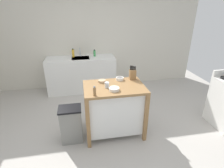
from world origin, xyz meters
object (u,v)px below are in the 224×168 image
Objects in this scene: drinking_cup at (107,85)px; bowl_ceramic_wide at (102,81)px; bottle_spray_cleaner at (95,53)px; bowl_stoneware_deep at (114,89)px; trash_bin at (71,124)px; knife_block at (133,74)px; pepper_grinder at (95,91)px; sink_faucet at (80,52)px; bottle_hand_soap at (73,53)px; bowl_ceramic_small at (120,79)px; kitchen_island at (114,107)px.

bowl_ceramic_wide is at bearing 102.17° from drinking_cup.
drinking_cup is 1.99m from bottle_spray_cleaner.
bottle_spray_cleaner reaches higher than bowl_stoneware_deep.
bowl_stoneware_deep reaches higher than trash_bin.
trash_bin is at bearing -153.10° from bowl_ceramic_wide.
drinking_cup is at bearing -151.45° from knife_block.
drinking_cup is at bearing 47.72° from pepper_grinder.
pepper_grinder is 2.30m from sink_faucet.
bottle_spray_cleaner is (-0.11, 2.12, 0.05)m from bowl_stoneware_deep.
bottle_hand_soap is (-0.51, 1.77, 0.07)m from bowl_ceramic_wide.
bowl_ceramic_small is 0.79× the size of bottle_spray_cleaner.
sink_faucet is (-0.51, 2.02, 0.51)m from kitchen_island.
pepper_grinder reaches higher than trash_bin.
kitchen_island is at bearing -48.23° from bowl_ceramic_wide.
bowl_stoneware_deep is at bearing -68.06° from bowl_ceramic_wide.
bowl_ceramic_wide is at bearing -175.51° from knife_block.
kitchen_island is 5.70× the size of bottle_spray_cleaner.
trash_bin is (-0.39, 0.18, -0.67)m from pepper_grinder.
bottle_hand_soap reaches higher than bowl_ceramic_small.
bottle_hand_soap is at bearing 106.06° from bowl_ceramic_wide.
bowl_stoneware_deep is 1.18× the size of bowl_ceramic_small.
trash_bin is (-1.11, -0.33, -0.69)m from knife_block.
pepper_grinder reaches higher than bowl_ceramic_wide.
pepper_grinder is (-0.34, -0.27, 0.47)m from kitchen_island.
bowl_stoneware_deep is 0.34m from pepper_grinder.
bowl_ceramic_small is at bearing -64.25° from bottle_hand_soap.
bowl_ceramic_small is 1.92m from bottle_hand_soap.
kitchen_island is 0.65m from pepper_grinder.
sink_faucet is at bearing 83.81° from trash_bin.
bottle_spray_cleaner is at bearing 88.85° from bowl_ceramic_wide.
kitchen_island is at bearing -85.92° from bottle_spray_cleaner.
bowl_stoneware_deep is at bearing -114.52° from bowl_ceramic_small.
sink_faucet reaches higher than pepper_grinder.
kitchen_island is at bearing -147.59° from knife_block.
knife_block reaches higher than bowl_ceramic_small.
knife_block reaches higher than bowl_stoneware_deep.
bowl_ceramic_small is 0.33m from bowl_ceramic_wide.
sink_faucet is at bearing 170.25° from bottle_spray_cleaner.
bottle_spray_cleaner reaches higher than pepper_grinder.
drinking_cup is 0.42× the size of sink_faucet.
kitchen_island is 10.85× the size of drinking_cup.
drinking_cup is (0.05, -0.23, 0.02)m from bowl_ceramic_wide.
bowl_stoneware_deep is 0.44m from bowl_ceramic_small.
bowl_ceramic_small is (0.18, 0.40, 0.00)m from bowl_stoneware_deep.
kitchen_island is 4.52× the size of sink_faucet.
knife_block is at bearing -63.60° from sink_faucet.
sink_faucet is at bearing 116.40° from knife_block.
kitchen_island is 3.94× the size of knife_block.
bottle_spray_cleaner is at bearing 92.88° from bowl_stoneware_deep.
knife_block is at bearing -58.42° from bottle_hand_soap.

